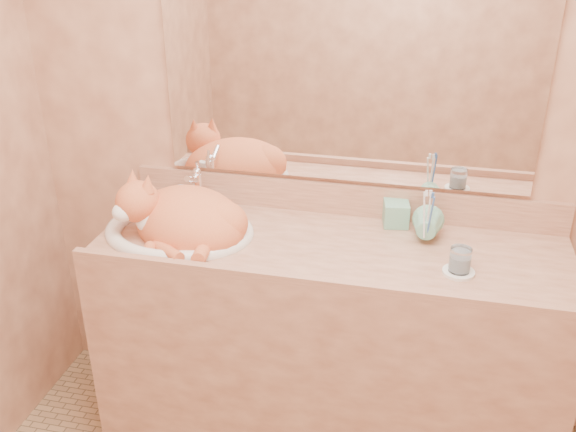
% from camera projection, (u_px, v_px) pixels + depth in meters
% --- Properties ---
extents(wall_back, '(2.40, 0.02, 2.50)m').
position_uv_depth(wall_back, '(346.00, 109.00, 2.23)').
color(wall_back, '#975E44').
rests_on(wall_back, ground).
extents(vanity_counter, '(1.60, 0.55, 0.85)m').
position_uv_depth(vanity_counter, '(326.00, 348.00, 2.35)').
color(vanity_counter, brown).
rests_on(vanity_counter, floor).
extents(mirror, '(1.30, 0.02, 0.80)m').
position_uv_depth(mirror, '(347.00, 69.00, 2.16)').
color(mirror, white).
rests_on(mirror, wall_back).
extents(sink_basin, '(0.52, 0.44, 0.16)m').
position_uv_depth(sink_basin, '(178.00, 212.00, 2.22)').
color(sink_basin, white).
rests_on(sink_basin, vanity_counter).
extents(faucet, '(0.06, 0.13, 0.18)m').
position_uv_depth(faucet, '(198.00, 188.00, 2.39)').
color(faucet, white).
rests_on(faucet, vanity_counter).
extents(cat, '(0.54, 0.50, 0.24)m').
position_uv_depth(cat, '(182.00, 216.00, 2.21)').
color(cat, '#CB562E').
rests_on(cat, sink_basin).
extents(soap_dispenser, '(0.10, 0.10, 0.20)m').
position_uv_depth(soap_dispenser, '(398.00, 205.00, 2.23)').
color(soap_dispenser, '#6EB092').
rests_on(soap_dispenser, vanity_counter).
extents(toothbrush_cup, '(0.12, 0.12, 0.10)m').
position_uv_depth(toothbrush_cup, '(426.00, 233.00, 2.14)').
color(toothbrush_cup, '#6EB092').
rests_on(toothbrush_cup, vanity_counter).
extents(toothbrushes, '(0.03, 0.03, 0.21)m').
position_uv_depth(toothbrushes, '(428.00, 214.00, 2.11)').
color(toothbrushes, silver).
rests_on(toothbrushes, toothbrush_cup).
extents(saucer, '(0.10, 0.10, 0.01)m').
position_uv_depth(saucer, '(458.00, 272.00, 2.00)').
color(saucer, white).
rests_on(saucer, vanity_counter).
extents(water_glass, '(0.07, 0.07, 0.08)m').
position_uv_depth(water_glass, '(460.00, 260.00, 1.98)').
color(water_glass, silver).
rests_on(water_glass, saucer).
extents(lotion_bottle, '(0.05, 0.05, 0.11)m').
position_uv_depth(lotion_bottle, '(181.00, 201.00, 2.36)').
color(lotion_bottle, silver).
rests_on(lotion_bottle, vanity_counter).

